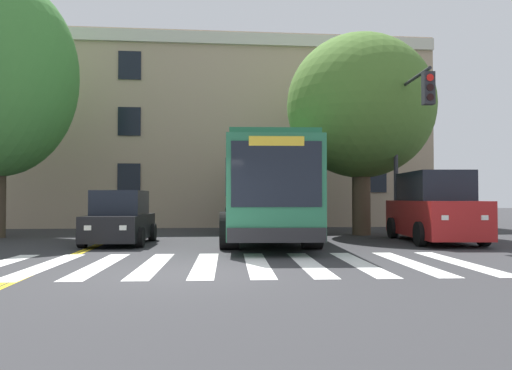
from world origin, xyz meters
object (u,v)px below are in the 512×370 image
car_black_near_lane (120,220)px  car_navy_behind_bus (238,210)px  city_bus (264,190)px  street_tree_curbside_large (361,107)px  car_red_far_lane (433,209)px  traffic_light_near_corner (408,126)px

car_black_near_lane → car_navy_behind_bus: (4.48, 11.32, 0.02)m
city_bus → street_tree_curbside_large: (4.11, 1.64, 3.41)m
city_bus → car_red_far_lane: size_ratio=2.25×
city_bus → car_red_far_lane: (5.57, -1.68, -0.65)m
car_black_near_lane → car_red_far_lane: (10.40, -0.16, 0.33)m
traffic_light_near_corner → street_tree_curbside_large: street_tree_curbside_large is taller
car_red_far_lane → street_tree_curbside_large: 5.44m
car_navy_behind_bus → street_tree_curbside_large: (4.47, -8.17, 4.35)m
city_bus → car_navy_behind_bus: (-0.36, 9.80, -0.95)m
car_red_far_lane → traffic_light_near_corner: (-0.76, 0.26, 2.83)m
city_bus → car_black_near_lane: 5.16m
car_black_near_lane → car_navy_behind_bus: bearing=68.4°
car_red_far_lane → traffic_light_near_corner: size_ratio=0.89×
city_bus → car_navy_behind_bus: size_ratio=2.51×
car_red_far_lane → street_tree_curbside_large: (-1.46, 3.32, 4.05)m
street_tree_curbside_large → car_navy_behind_bus: bearing=118.7°
city_bus → car_navy_behind_bus: 9.85m
car_navy_behind_bus → car_red_far_lane: bearing=-62.7°
car_navy_behind_bus → traffic_light_near_corner: bearing=-65.3°
traffic_light_near_corner → city_bus: bearing=163.5°
car_black_near_lane → traffic_light_near_corner: size_ratio=0.63×
car_navy_behind_bus → city_bus: bearing=-87.9°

